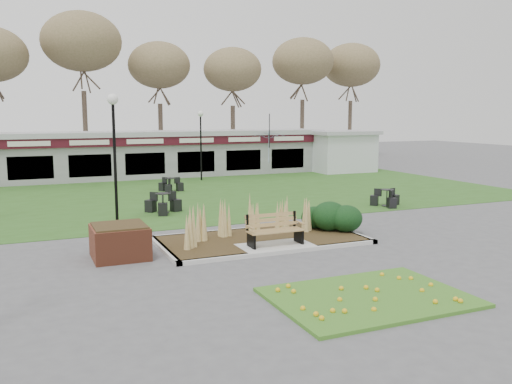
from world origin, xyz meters
name	(u,v)px	position (x,y,z in m)	size (l,w,h in m)	color
ground	(278,250)	(0.00, 0.00, 0.00)	(100.00, 100.00, 0.00)	#515154
lawn	(173,195)	(0.00, 12.00, 0.01)	(34.00, 16.00, 0.02)	#2D551A
flower_bed	(369,296)	(0.00, -4.60, 0.07)	(4.20, 3.00, 0.16)	#3B7320
planting_bed	(295,226)	(1.27, 1.35, 0.37)	(6.75, 3.40, 1.27)	black
park_bench	(274,229)	(0.00, 0.25, 0.59)	(1.70, 0.66, 0.93)	#9D7747
brick_planter	(120,241)	(-4.40, 1.00, 0.48)	(1.50, 1.50, 0.95)	brown
food_pavilion	(140,154)	(0.00, 19.96, 1.48)	(24.60, 3.40, 2.90)	gray
service_hut	(342,151)	(13.50, 18.00, 1.45)	(4.40, 3.40, 2.83)	silver
tree_backdrop	(116,54)	(0.00, 28.00, 8.36)	(47.24, 5.24, 10.36)	#47382B
lamp_post_mid_right	(114,130)	(-3.74, 5.65, 3.42)	(0.39, 0.39, 4.69)	black
lamp_post_far_right	(201,130)	(3.04, 17.00, 3.03)	(0.35, 0.35, 4.16)	black
bistro_set_a	(170,187)	(0.12, 13.02, 0.25)	(1.21, 1.32, 0.70)	black
bistro_set_b	(163,206)	(-1.66, 7.24, 0.29)	(1.47, 1.46, 0.81)	black
bistro_set_c	(387,201)	(7.63, 5.00, 0.26)	(1.33, 1.32, 0.73)	black
patio_umbrella	(269,147)	(8.00, 18.00, 1.83)	(2.75, 2.78, 2.88)	black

